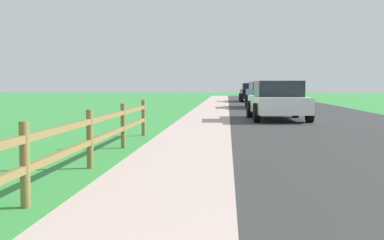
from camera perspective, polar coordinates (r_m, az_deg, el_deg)
ground_plane at (r=24.44m, az=4.45°, el=0.99°), size 120.00×120.00×0.00m
road_asphalt at (r=26.69m, az=11.97°, el=1.19°), size 7.00×66.00×0.01m
curb_concrete at (r=26.60m, az=-2.04°, el=1.27°), size 6.00×66.00×0.01m
grass_verge at (r=26.80m, az=-5.23°, el=1.28°), size 5.00×66.00×0.00m
rail_fence at (r=6.78m, az=-15.07°, el=-2.73°), size 0.11×12.71×0.97m
parked_suv_white at (r=18.97m, az=10.17°, el=2.29°), size 2.31×4.36×1.52m
parked_car_blue at (r=29.06m, az=8.65°, el=3.08°), size 2.25×4.62×1.56m
parked_car_black at (r=39.66m, az=7.23°, el=3.28°), size 2.16×4.94×1.50m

